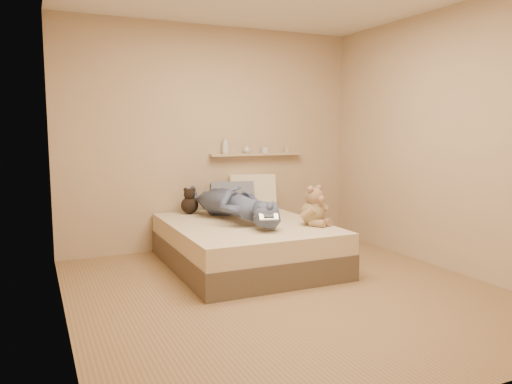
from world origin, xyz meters
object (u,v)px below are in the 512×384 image
pillow_grey (233,197)px  bed (245,244)px  game_console (269,217)px  person (233,203)px  teddy_bear (314,209)px  pillow_cream (252,192)px  wall_shelf (257,154)px  dark_plush (190,202)px

pillow_grey → bed: bearing=-101.5°
game_console → person: (-0.04, 0.77, 0.03)m
teddy_bear → pillow_cream: pillow_cream is taller
game_console → wall_shelf: size_ratio=0.16×
teddy_bear → pillow_grey: bearing=111.9°
dark_plush → person: size_ratio=0.19×
dark_plush → pillow_grey: 0.51m
bed → wall_shelf: size_ratio=1.58×
game_console → dark_plush: (-0.35, 1.33, -0.03)m
bed → person: size_ratio=1.22×
game_console → dark_plush: dark_plush is taller
person → pillow_cream: bearing=-134.4°
pillow_cream → pillow_grey: size_ratio=1.10×
bed → dark_plush: 0.90m
dark_plush → wall_shelf: wall_shelf is taller
pillow_cream → person: (-0.51, -0.64, -0.01)m
pillow_grey → person: person is taller
person → wall_shelf: (0.61, 0.72, 0.46)m
game_console → person: bearing=93.3°
teddy_bear → pillow_grey: size_ratio=0.81×
teddy_bear → dark_plush: (-0.94, 1.15, -0.04)m
pillow_cream → teddy_bear: bearing=-84.2°
bed → wall_shelf: 1.38m
teddy_bear → bed: bearing=145.2°
pillow_grey → wall_shelf: wall_shelf is taller
bed → person: person is taller
bed → person: (-0.06, 0.19, 0.41)m
dark_plush → pillow_grey: pillow_grey is taller
pillow_cream → pillow_grey: bearing=-156.0°
pillow_grey → wall_shelf: (0.41, 0.22, 0.48)m
dark_plush → pillow_grey: (0.50, -0.06, 0.04)m
pillow_grey → wall_shelf: 0.67m
bed → pillow_grey: (0.14, 0.69, 0.40)m
pillow_cream → game_console: bearing=-108.2°
pillow_cream → dark_plush: bearing=-174.1°
dark_plush → pillow_cream: size_ratio=0.55×
person → teddy_bear: bearing=131.1°
bed → game_console: bearing=-91.1°
pillow_cream → person: bearing=-128.4°
teddy_bear → person: bearing=137.2°
game_console → teddy_bear: (0.59, 0.18, 0.01)m
person → wall_shelf: size_ratio=1.30×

